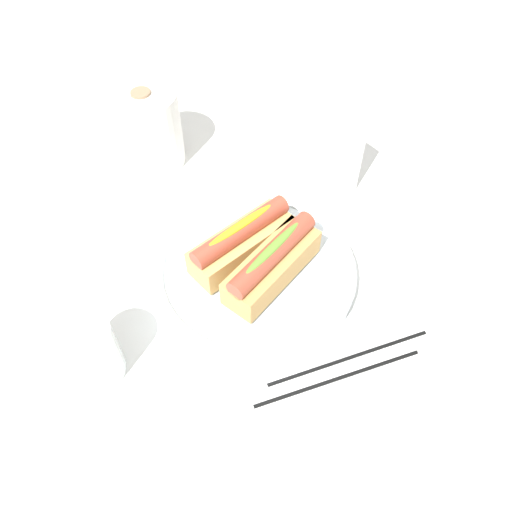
% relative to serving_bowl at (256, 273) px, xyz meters
% --- Properties ---
extents(ground_plane, '(2.40, 2.40, 0.00)m').
position_rel_serving_bowl_xyz_m(ground_plane, '(0.01, -0.01, -0.02)').
color(ground_plane, white).
extents(serving_bowl, '(0.27, 0.27, 0.04)m').
position_rel_serving_bowl_xyz_m(serving_bowl, '(0.00, 0.00, 0.00)').
color(serving_bowl, silver).
rests_on(serving_bowl, ground_plane).
extents(hotdog_front, '(0.16, 0.08, 0.06)m').
position_rel_serving_bowl_xyz_m(hotdog_front, '(0.00, -0.03, 0.05)').
color(hotdog_front, tan).
rests_on(hotdog_front, serving_bowl).
extents(hotdog_back, '(0.15, 0.06, 0.06)m').
position_rel_serving_bowl_xyz_m(hotdog_back, '(-0.00, 0.03, 0.05)').
color(hotdog_back, tan).
rests_on(hotdog_back, serving_bowl).
extents(water_glass, '(0.07, 0.07, 0.09)m').
position_rel_serving_bowl_xyz_m(water_glass, '(-0.24, 0.01, 0.02)').
color(water_glass, white).
rests_on(water_glass, ground_plane).
extents(paper_towel_roll, '(0.11, 0.11, 0.13)m').
position_rel_serving_bowl_xyz_m(paper_towel_roll, '(0.02, 0.31, 0.05)').
color(paper_towel_roll, white).
rests_on(paper_towel_roll, ground_plane).
extents(napkin_box, '(0.11, 0.05, 0.15)m').
position_rel_serving_bowl_xyz_m(napkin_box, '(0.19, 0.07, 0.05)').
color(napkin_box, white).
rests_on(napkin_box, ground_plane).
extents(chopstick_near, '(0.21, 0.07, 0.01)m').
position_rel_serving_bowl_xyz_m(chopstick_near, '(0.02, -0.17, -0.02)').
color(chopstick_near, black).
rests_on(chopstick_near, ground_plane).
extents(chopstick_far, '(0.21, 0.07, 0.01)m').
position_rel_serving_bowl_xyz_m(chopstick_far, '(-0.01, -0.18, -0.02)').
color(chopstick_far, black).
rests_on(chopstick_far, ground_plane).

